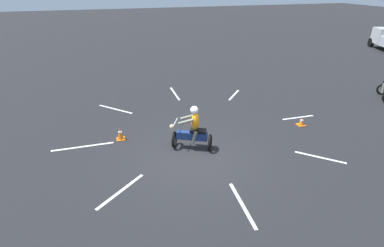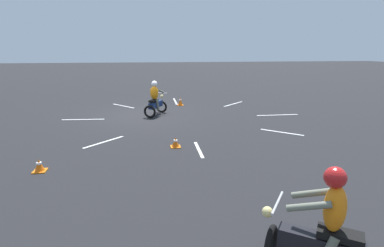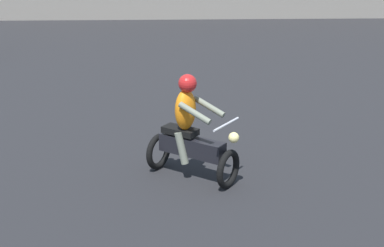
% 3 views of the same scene
% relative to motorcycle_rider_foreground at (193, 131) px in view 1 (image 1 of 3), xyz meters
% --- Properties ---
extents(ground_plane, '(120.00, 120.00, 0.00)m').
position_rel_motorcycle_rider_foreground_xyz_m(ground_plane, '(0.58, -0.16, -0.73)').
color(ground_plane, black).
extents(motorcycle_rider_foreground, '(1.18, 1.52, 1.66)m').
position_rel_motorcycle_rider_foreground_xyz_m(motorcycle_rider_foreground, '(0.00, 0.00, 0.00)').
color(motorcycle_rider_foreground, black).
rests_on(motorcycle_rider_foreground, ground).
extents(traffic_cone_near_right, '(0.32, 0.32, 0.46)m').
position_rel_motorcycle_rider_foreground_xyz_m(traffic_cone_near_right, '(-1.48, -2.44, -0.50)').
color(traffic_cone_near_right, orange).
rests_on(traffic_cone_near_right, ground).
extents(traffic_cone_mid_left, '(0.32, 0.32, 0.32)m').
position_rel_motorcycle_rider_foreground_xyz_m(traffic_cone_mid_left, '(-0.46, 4.93, -0.57)').
color(traffic_cone_mid_left, orange).
rests_on(traffic_cone_mid_left, ground).
extents(lane_stripe_e, '(1.89, 0.25, 0.01)m').
position_rel_motorcycle_rider_foreground_xyz_m(lane_stripe_e, '(3.28, 0.37, -0.72)').
color(lane_stripe_e, silver).
rests_on(lane_stripe_e, ground).
extents(lane_stripe_ne, '(1.24, 1.28, 0.01)m').
position_rel_motorcycle_rider_foreground_xyz_m(lane_stripe_ne, '(1.91, 4.00, -0.72)').
color(lane_stripe_ne, silver).
rests_on(lane_stripe_ne, ground).
extents(lane_stripe_n, '(0.13, 1.55, 0.01)m').
position_rel_motorcycle_rider_foreground_xyz_m(lane_stripe_n, '(-1.16, 5.28, -0.72)').
color(lane_stripe_n, silver).
rests_on(lane_stripe_n, ground).
extents(lane_stripe_nw, '(1.30, 1.18, 0.01)m').
position_rel_motorcycle_rider_foreground_xyz_m(lane_stripe_nw, '(-4.65, 3.77, -0.72)').
color(lane_stripe_nw, silver).
rests_on(lane_stripe_nw, ground).
extents(lane_stripe_w, '(2.05, 0.14, 0.01)m').
position_rel_motorcycle_rider_foreground_xyz_m(lane_stripe_w, '(-5.81, 0.82, -0.72)').
color(lane_stripe_w, silver).
rests_on(lane_stripe_w, ground).
extents(lane_stripe_sw, '(1.54, 1.46, 0.01)m').
position_rel_motorcycle_rider_foreground_xyz_m(lane_stripe_sw, '(-4.57, -2.40, -0.72)').
color(lane_stripe_sw, silver).
rests_on(lane_stripe_sw, ground).
extents(lane_stripe_s, '(0.13, 2.19, 0.01)m').
position_rel_motorcycle_rider_foreground_xyz_m(lane_stripe_s, '(-1.32, -3.83, -0.72)').
color(lane_stripe_s, silver).
rests_on(lane_stripe_s, ground).
extents(lane_stripe_se, '(1.29, 1.49, 0.01)m').
position_rel_motorcycle_rider_foreground_xyz_m(lane_stripe_se, '(1.70, -2.74, -0.72)').
color(lane_stripe_se, silver).
rests_on(lane_stripe_se, ground).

